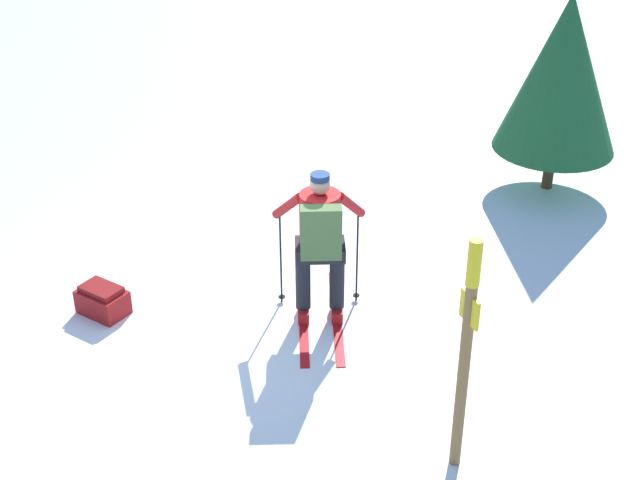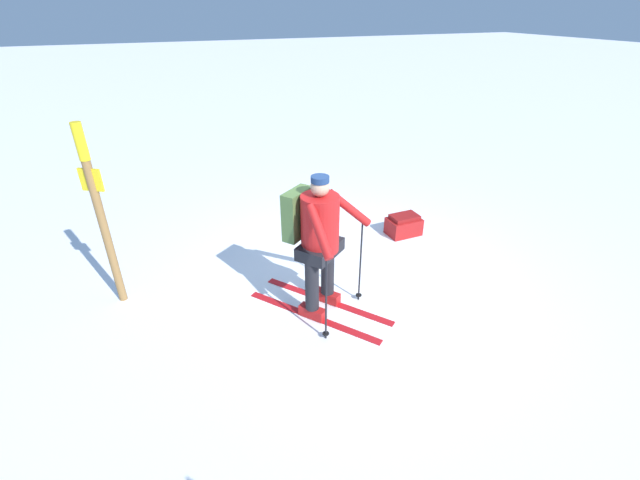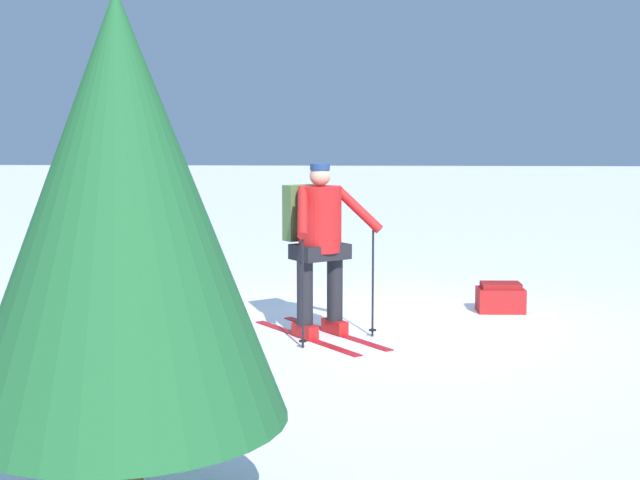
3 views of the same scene
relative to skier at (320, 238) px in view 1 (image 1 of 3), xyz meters
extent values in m
plane|color=white|center=(0.56, -0.67, -0.95)|extent=(80.00, 80.00, 0.00)
cube|color=red|center=(0.08, -0.15, -0.94)|extent=(1.39, 1.08, 0.01)
cube|color=red|center=(0.08, -0.15, -0.88)|extent=(0.31, 0.27, 0.12)
cylinder|color=black|center=(0.08, -0.15, -0.48)|extent=(0.15, 0.15, 0.67)
cube|color=red|center=(-0.13, 0.12, -0.94)|extent=(1.39, 1.08, 0.01)
cube|color=red|center=(-0.13, 0.12, -0.88)|extent=(0.31, 0.27, 0.12)
cylinder|color=black|center=(-0.13, 0.12, -0.48)|extent=(0.15, 0.15, 0.67)
cube|color=black|center=(-0.03, -0.02, -0.15)|extent=(0.56, 0.59, 0.14)
cylinder|color=red|center=(-0.03, -0.02, 0.15)|extent=(0.40, 0.40, 0.61)
sphere|color=tan|center=(-0.03, -0.02, 0.55)|extent=(0.19, 0.19, 0.19)
cylinder|color=navy|center=(-0.03, -0.02, 0.63)|extent=(0.18, 0.18, 0.06)
cube|color=#4C6B38|center=(0.19, 0.15, 0.19)|extent=(0.35, 0.40, 0.52)
cylinder|color=black|center=(-0.03, -0.51, -0.42)|extent=(0.02, 0.02, 1.06)
cylinder|color=black|center=(-0.03, -0.51, -0.89)|extent=(0.07, 0.07, 0.01)
cylinder|color=red|center=(0.02, -0.37, 0.24)|extent=(0.24, 0.48, 0.43)
cylinder|color=black|center=(-0.50, 0.11, -0.42)|extent=(0.02, 0.02, 1.06)
cylinder|color=black|center=(-0.50, 0.11, -0.89)|extent=(0.07, 0.07, 0.01)
cylinder|color=red|center=(-0.35, 0.12, 0.24)|extent=(0.49, 0.12, 0.43)
cube|color=maroon|center=(1.18, -1.87, -0.82)|extent=(0.34, 0.50, 0.25)
cube|color=maroon|center=(1.18, -1.87, -0.66)|extent=(0.27, 0.42, 0.06)
cylinder|color=olive|center=(1.03, 2.07, 0.10)|extent=(0.09, 0.09, 2.08)
cylinder|color=yellow|center=(1.03, 2.07, 0.95)|extent=(0.10, 0.10, 0.38)
cube|color=yellow|center=(1.03, 2.07, 0.56)|extent=(0.15, 0.22, 0.24)
cylinder|color=#4C331E|center=(-4.16, 0.69, -0.67)|extent=(0.14, 0.14, 0.56)
cone|color=#1E5B2D|center=(-4.16, 0.69, 0.61)|extent=(1.53, 1.53, 1.99)
camera|label=1|loc=(6.08, 4.28, 4.22)|focal=50.00mm
camera|label=2|loc=(-3.64, 1.46, 2.13)|focal=24.00mm
camera|label=3|loc=(-8.18, -0.43, 0.97)|focal=50.00mm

